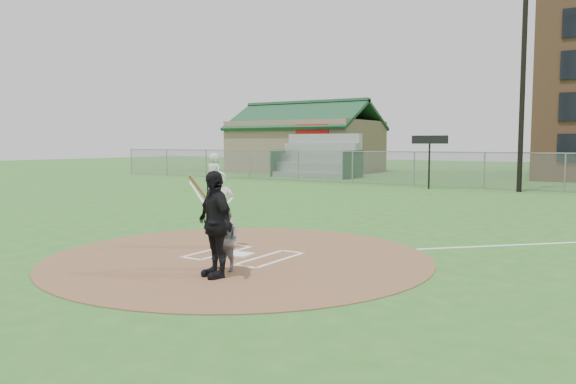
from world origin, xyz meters
The scene contains 14 objects.
ground centered at (0.00, 0.00, 0.00)m, with size 140.00×140.00×0.00m, color #2B6221.
dirt_circle centered at (0.00, 0.00, 0.01)m, with size 8.40×8.40×0.02m, color brown.
home_plate centered at (-0.08, 0.13, 0.04)m, with size 0.48×0.48×0.03m, color white.
foul_line_third centered at (-9.00, 9.00, 0.01)m, with size 0.10×24.00×0.01m, color white.
catcher centered at (0.64, -1.26, 0.63)m, with size 0.59×0.46×1.22m, color slate.
umpire centered at (0.77, -1.73, 1.02)m, with size 1.17×0.49×1.99m, color black.
ondeck_player centered at (-11.53, 12.84, 1.00)m, with size 0.98×0.64×2.00m, color silver.
batters_boxes centered at (0.00, 0.15, 0.03)m, with size 2.08×1.88×0.01m.
batter_at_plate centered at (-0.96, 0.53, 0.94)m, with size 0.79×1.10×1.83m.
outfield_fence centered at (0.00, 22.00, 1.02)m, with size 56.08×0.08×2.03m.
bleachers centered at (-13.00, 26.20, 1.59)m, with size 6.08×3.20×3.20m.
clubhouse centered at (-18.00, 32.99, 2.39)m, with size 12.20×8.71×6.23m.
light_pole centered at (2.00, 21.00, 6.61)m, with size 1.20×0.30×12.22m.
scoreboard_sign centered at (-2.50, 20.20, 2.39)m, with size 2.00×0.10×2.93m.
Camera 1 is at (7.48, -9.70, 2.51)m, focal length 35.00 mm.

